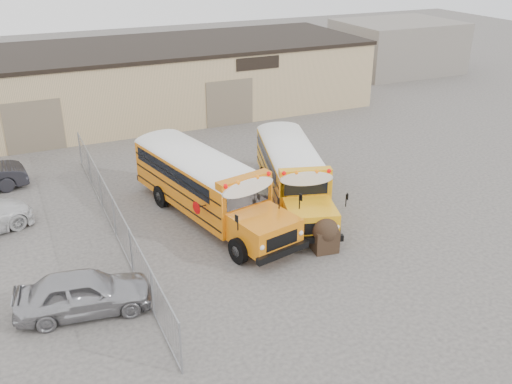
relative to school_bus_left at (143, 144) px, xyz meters
name	(u,v)px	position (x,y,z in m)	size (l,w,h in m)	color
ground	(277,239)	(3.19, -9.09, -1.68)	(120.00, 120.00, 0.00)	#494543
warehouse	(148,79)	(3.19, 10.90, 0.69)	(30.20, 10.20, 4.67)	#D2B182
chainlink_fence	(114,216)	(-2.81, -6.09, -0.78)	(0.07, 18.07, 1.81)	#909398
distant_building_right	(397,46)	(27.19, 14.91, 0.52)	(10.00, 8.00, 4.40)	gray
school_bus_left	(143,144)	(0.00, 0.00, 0.00)	(4.45, 10.22, 2.91)	orange
school_bus_right	(274,132)	(7.13, -0.67, -0.14)	(4.77, 9.39, 2.67)	#FAA913
tarp_bundle	(325,234)	(4.49, -10.70, -0.95)	(1.06, 1.05, 1.43)	black
car_silver	(84,293)	(-4.83, -10.92, -0.93)	(1.78, 4.42, 1.51)	#A3A3A8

